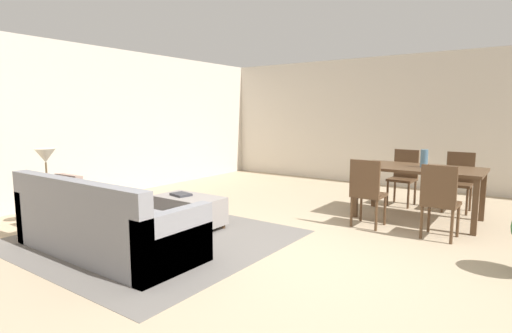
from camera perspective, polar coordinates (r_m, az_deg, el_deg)
ground_plane at (r=4.26m, az=5.25°, el=-13.33°), size 10.80×10.80×0.00m
wall_back at (r=8.68m, az=22.25°, el=5.95°), size 9.00×0.12×2.70m
wall_left at (r=7.59m, az=-23.41°, el=5.73°), size 0.12×11.00×2.70m
area_rug at (r=5.12m, az=-14.54°, el=-9.86°), size 3.00×2.80×0.01m
couch at (r=4.70m, az=-21.05°, el=-8.10°), size 2.26×0.92×0.86m
ottoman_table at (r=5.42m, az=-9.56°, el=-6.15°), size 0.93×0.53×0.42m
side_table at (r=5.94m, az=-27.71°, el=-3.83°), size 0.40×0.40×0.54m
table_lamp at (r=5.87m, az=-28.03°, el=1.18°), size 0.26×0.26×0.52m
dining_table at (r=6.15m, az=22.41°, el=-0.90°), size 1.68×0.95×0.76m
dining_chair_near_left at (r=5.49m, az=15.65°, el=-3.17°), size 0.41×0.41×0.92m
dining_chair_near_right at (r=5.26m, az=24.90°, el=-4.08°), size 0.42×0.42×0.92m
dining_chair_far_left at (r=7.07m, az=20.49°, el=-0.99°), size 0.42×0.42×0.92m
dining_chair_far_right at (r=6.96m, az=27.13°, el=-1.49°), size 0.40×0.40×0.92m
vase_centerpiece at (r=6.14m, az=23.03°, el=1.08°), size 0.10×0.10×0.25m
book_on_ottoman at (r=5.45m, az=-10.73°, el=-3.97°), size 0.29×0.25×0.03m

